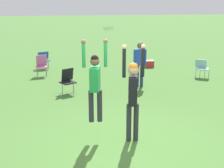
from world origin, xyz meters
TOP-DOWN VIEW (x-y plane):
  - ground_plane at (0.00, 0.00)m, footprint 120.00×120.00m
  - person_jumping at (-0.63, 0.29)m, footprint 0.59×0.48m
  - person_defending at (0.22, 0.09)m, footprint 0.53×0.42m
  - frisbee at (-0.35, 0.09)m, footprint 0.23×0.22m
  - camping_chair_0 at (-2.30, 7.02)m, footprint 0.54×0.58m
  - camping_chair_1 at (4.49, 5.72)m, footprint 0.64×0.70m
  - camping_chair_2 at (-1.22, 4.25)m, footprint 0.63×0.70m
  - camping_chair_3 at (-2.33, 8.56)m, footprint 0.71×0.76m
  - person_spectator_near at (1.51, 4.69)m, footprint 0.52×0.32m
  - cooler_box at (2.84, 8.09)m, footprint 0.42×0.30m

SIDE VIEW (x-z plane):
  - ground_plane at x=0.00m, z-range 0.00..0.00m
  - cooler_box at x=2.84m, z-range 0.00..0.34m
  - camping_chair_1 at x=4.49m, z-range 0.07..0.83m
  - camping_chair_3 at x=-2.33m, z-range 0.08..0.87m
  - camping_chair_2 at x=-1.22m, z-range 0.07..0.95m
  - camping_chair_0 at x=-2.30m, z-range 0.07..0.99m
  - person_spectator_near at x=1.51m, z-range 0.17..1.92m
  - person_defending at x=0.22m, z-range 0.09..2.38m
  - person_jumping at x=-0.63m, z-range 0.50..2.44m
  - frisbee at x=-0.35m, z-range 2.59..2.70m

